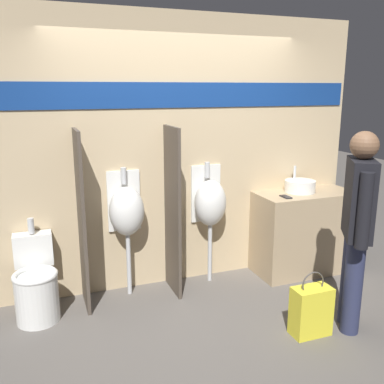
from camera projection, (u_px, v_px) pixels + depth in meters
The scene contains 12 objects.
ground_plane at pixel (198, 303), 4.07m from camera, with size 16.00×16.00×0.00m, color #5B5651.
display_wall at pixel (177, 153), 4.29m from camera, with size 3.92×0.07×2.70m.
sink_counter at pixel (304, 232), 4.71m from camera, with size 1.08×0.52×0.90m.
sink_basin at pixel (300, 186), 4.62m from camera, with size 0.33×0.33×0.27m.
cell_phone at pixel (286, 197), 4.39m from camera, with size 0.07×0.14×0.01m.
divider_near_counter at pixel (82, 221), 3.85m from camera, with size 0.03×0.44×1.65m.
divider_mid at pixel (173, 212), 4.14m from camera, with size 0.03×0.44×1.65m.
urinal_near_counter at pixel (127, 211), 4.07m from camera, with size 0.34×0.27×1.26m.
urinal_far at pixel (210, 203), 4.37m from camera, with size 0.34×0.27×1.26m.
toilet at pixel (36, 286), 3.75m from camera, with size 0.38×0.55×0.86m.
person_in_vest at pixel (357, 224), 3.45m from camera, with size 0.38×0.51×1.67m.
shopping_bag at pixel (311, 311), 3.51m from camera, with size 0.32×0.18×0.56m.
Camera 1 is at (-1.35, -3.45, 1.99)m, focal length 40.00 mm.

